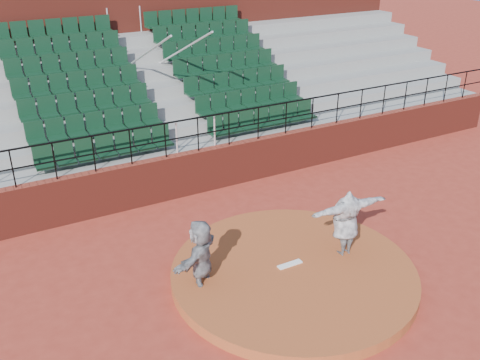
# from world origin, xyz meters

# --- Properties ---
(ground) EXTENTS (90.00, 90.00, 0.00)m
(ground) POSITION_xyz_m (0.00, 0.00, 0.00)
(ground) COLOR #9A3222
(ground) RESTS_ON ground
(pitchers_mound) EXTENTS (5.50, 5.50, 0.25)m
(pitchers_mound) POSITION_xyz_m (0.00, 0.00, 0.12)
(pitchers_mound) COLOR #A04A24
(pitchers_mound) RESTS_ON ground
(pitching_rubber) EXTENTS (0.60, 0.15, 0.03)m
(pitching_rubber) POSITION_xyz_m (0.00, 0.15, 0.27)
(pitching_rubber) COLOR white
(pitching_rubber) RESTS_ON pitchers_mound
(boundary_wall) EXTENTS (24.00, 0.30, 1.30)m
(boundary_wall) POSITION_xyz_m (0.00, 5.00, 0.65)
(boundary_wall) COLOR maroon
(boundary_wall) RESTS_ON ground
(wall_railing) EXTENTS (24.04, 0.05, 1.03)m
(wall_railing) POSITION_xyz_m (0.00, 5.00, 2.03)
(wall_railing) COLOR black
(wall_railing) RESTS_ON boundary_wall
(seating_deck) EXTENTS (24.00, 5.97, 4.63)m
(seating_deck) POSITION_xyz_m (0.00, 8.64, 1.45)
(seating_deck) COLOR gray
(seating_deck) RESTS_ON ground
(press_box_facade) EXTENTS (24.00, 3.00, 7.10)m
(press_box_facade) POSITION_xyz_m (0.00, 12.60, 3.55)
(press_box_facade) COLOR maroon
(press_box_facade) RESTS_ON ground
(pitcher) EXTENTS (2.01, 0.64, 1.62)m
(pitcher) POSITION_xyz_m (1.38, -0.03, 1.06)
(pitcher) COLOR black
(pitcher) RESTS_ON pitchers_mound
(fielder) EXTENTS (1.57, 1.39, 1.72)m
(fielder) POSITION_xyz_m (-2.01, 0.57, 0.86)
(fielder) COLOR black
(fielder) RESTS_ON ground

